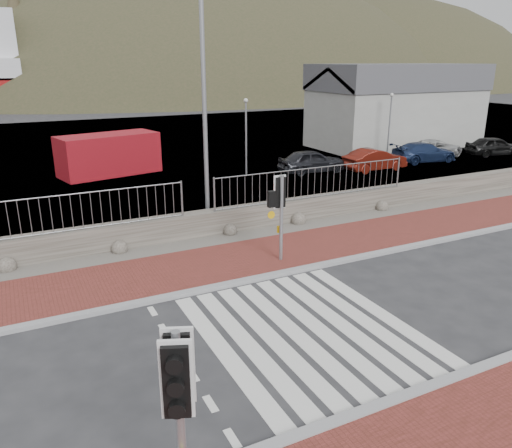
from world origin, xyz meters
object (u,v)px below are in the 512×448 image
streetlight (208,88)px  car_d (434,148)px  car_b (375,160)px  car_e (494,146)px  car_c (424,152)px  traffic_signal_near (179,389)px  traffic_signal_far (280,200)px  car_a (312,161)px  shipping_container (109,154)px

streetlight → car_d: size_ratio=2.21×
car_b → car_e: bearing=-89.5°
car_c → car_d: car_c is taller
car_c → car_e: size_ratio=1.14×
traffic_signal_near → traffic_signal_far: (5.65, 7.49, -0.09)m
car_c → car_a: bearing=92.5°
car_a → streetlight: bearing=130.8°
car_a → traffic_signal_far: bearing=147.0°
traffic_signal_near → shipping_container: traffic_signal_near is taller
car_e → streetlight: bearing=119.7°
car_a → car_c: (7.91, -0.49, -0.04)m
car_c → car_b: bearing=104.3°
streetlight → shipping_container: (-1.63, 11.19, -4.04)m
shipping_container → car_b: shipping_container is taller
traffic_signal_near → car_b: bearing=67.1°
car_e → traffic_signal_near: bearing=137.9°
car_a → car_d: 9.77m
car_a → car_d: car_a is taller
traffic_signal_near → shipping_container: size_ratio=0.55×
car_a → car_c: car_a is taller
traffic_signal_far → car_c: (15.91, 10.20, -1.41)m
shipping_container → car_b: (13.81, -5.79, -0.48)m
traffic_signal_far → streetlight: bearing=-80.0°
traffic_signal_near → streetlight: (5.03, 11.67, 3.04)m
car_b → shipping_container: bearing=66.5°
car_a → car_e: 13.74m
traffic_signal_far → streetlight: 5.25m
traffic_signal_far → car_a: (8.00, 10.70, -1.36)m
streetlight → car_a: size_ratio=2.39×
car_b → car_c: size_ratio=0.91×
streetlight → car_c: size_ratio=2.18×
car_d → car_e: 4.18m
traffic_signal_far → car_e: 23.85m
car_b → car_c: (4.36, 0.63, -0.02)m
traffic_signal_far → streetlight: streetlight is taller
traffic_signal_near → car_c: size_ratio=0.70×
traffic_signal_far → car_c: traffic_signal_far is taller
traffic_signal_far → car_e: bearing=-154.2°
traffic_signal_far → car_e: size_ratio=0.75×
traffic_signal_far → traffic_signal_near: bearing=54.4°
car_c → streetlight: bearing=116.1°
streetlight → car_b: 14.06m
traffic_signal_near → car_d: (23.42, 18.67, -1.53)m
traffic_signal_near → traffic_signal_far: 9.39m
car_e → car_a: bearing=101.8°
streetlight → car_d: (18.39, 7.00, -4.56)m
traffic_signal_near → shipping_container: (3.40, 22.86, -1.00)m
car_a → car_d: bearing=-83.5°
car_c → car_d: 2.09m
streetlight → car_a: streetlight is taller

